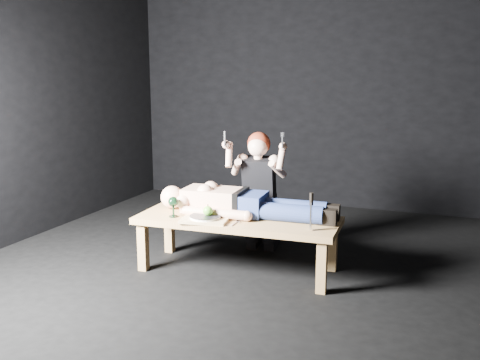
{
  "coord_description": "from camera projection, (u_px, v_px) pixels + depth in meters",
  "views": [
    {
      "loc": [
        1.32,
        -3.94,
        1.61
      ],
      "look_at": [
        -0.25,
        0.07,
        0.75
      ],
      "focal_mm": 40.81,
      "sensor_mm": 36.0,
      "label": 1
    }
  ],
  "objects": [
    {
      "name": "ground",
      "position": [
        266.0,
        275.0,
        4.39
      ],
      "size": [
        5.0,
        5.0,
        0.0
      ],
      "primitive_type": "plane",
      "color": "black",
      "rests_on": "ground"
    },
    {
      "name": "back_wall",
      "position": [
        336.0,
        81.0,
        6.38
      ],
      "size": [
        5.0,
        0.0,
        5.0
      ],
      "primitive_type": "plane",
      "rotation": [
        1.57,
        0.0,
        0.0
      ],
      "color": "black",
      "rests_on": "ground"
    },
    {
      "name": "table",
      "position": [
        238.0,
        244.0,
        4.46
      ],
      "size": [
        1.66,
        0.69,
        0.45
      ],
      "primitive_type": "cube",
      "rotation": [
        0.0,
        0.0,
        0.05
      ],
      "color": "#A2824A",
      "rests_on": "ground"
    },
    {
      "name": "lying_man",
      "position": [
        247.0,
        200.0,
        4.46
      ],
      "size": [
        1.57,
        0.55,
        0.25
      ],
      "primitive_type": null,
      "rotation": [
        0.0,
        0.0,
        0.05
      ],
      "color": "#DDAA8B",
      "rests_on": "table"
    },
    {
      "name": "kneeling_woman",
      "position": [
        261.0,
        190.0,
        4.89
      ],
      "size": [
        0.67,
        0.74,
        1.13
      ],
      "primitive_type": null,
      "rotation": [
        0.0,
        0.0,
        0.11
      ],
      "color": "black",
      "rests_on": "ground"
    },
    {
      "name": "serving_tray",
      "position": [
        205.0,
        219.0,
        4.31
      ],
      "size": [
        0.4,
        0.32,
        0.02
      ],
      "primitive_type": "cube",
      "rotation": [
        0.0,
        0.0,
        0.15
      ],
      "color": "tan",
      "rests_on": "table"
    },
    {
      "name": "plate",
      "position": [
        205.0,
        217.0,
        4.31
      ],
      "size": [
        0.28,
        0.28,
        0.02
      ],
      "primitive_type": "cylinder",
      "rotation": [
        0.0,
        0.0,
        0.15
      ],
      "color": "white",
      "rests_on": "serving_tray"
    },
    {
      "name": "apple",
      "position": [
        208.0,
        211.0,
        4.3
      ],
      "size": [
        0.08,
        0.08,
        0.08
      ],
      "primitive_type": "sphere",
      "color": "green",
      "rests_on": "plate"
    },
    {
      "name": "goblet",
      "position": [
        173.0,
        207.0,
        4.41
      ],
      "size": [
        0.09,
        0.09,
        0.17
      ],
      "primitive_type": null,
      "rotation": [
        0.0,
        0.0,
        0.05
      ],
      "color": "black",
      "rests_on": "table"
    },
    {
      "name": "fork_flat",
      "position": [
        188.0,
        219.0,
        4.35
      ],
      "size": [
        0.07,
        0.17,
        0.01
      ],
      "primitive_type": "cube",
      "rotation": [
        0.0,
        0.0,
        0.36
      ],
      "color": "#B2B2B7",
      "rests_on": "table"
    },
    {
      "name": "knife_flat",
      "position": [
        235.0,
        223.0,
        4.24
      ],
      "size": [
        0.02,
        0.17,
        0.01
      ],
      "primitive_type": "cube",
      "rotation": [
        0.0,
        0.0,
        0.0
      ],
      "color": "#B2B2B7",
      "rests_on": "table"
    },
    {
      "name": "spoon_flat",
      "position": [
        237.0,
        220.0,
        4.32
      ],
      "size": [
        0.12,
        0.15,
        0.01
      ],
      "primitive_type": "cube",
      "rotation": [
        0.0,
        0.0,
        0.68
      ],
      "color": "#B2B2B7",
      "rests_on": "table"
    },
    {
      "name": "carving_knife",
      "position": [
        311.0,
        212.0,
        4.02
      ],
      "size": [
        0.04,
        0.04,
        0.29
      ],
      "primitive_type": null,
      "rotation": [
        0.0,
        0.0,
        0.05
      ],
      "color": "#B2B2B7",
      "rests_on": "table"
    }
  ]
}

